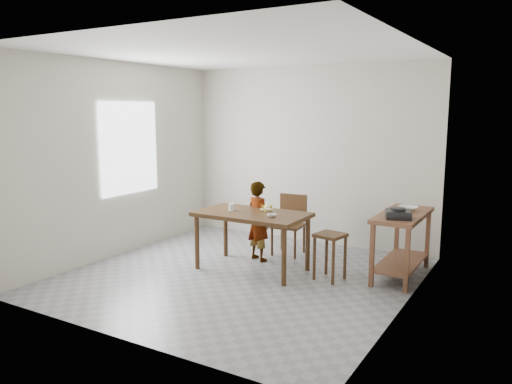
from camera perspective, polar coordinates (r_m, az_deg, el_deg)
The scene contains 17 objects.
floor at distance 6.28m, azimuth -1.87°, elevation -9.73°, with size 4.00×4.00×0.04m, color gray.
ceiling at distance 5.98m, azimuth -2.02°, elevation 15.93°, with size 4.00×4.00×0.04m, color white.
wall_back at distance 7.75m, azimuth 6.09°, elevation 4.24°, with size 4.00×0.04×2.70m, color beige.
wall_front at distance 4.42m, azimuth -16.08°, elevation 0.08°, with size 4.00×0.04×2.70m, color beige.
wall_left at distance 7.26m, azimuth -15.57°, elevation 3.60°, with size 0.04×4.00×2.70m, color beige.
wall_right at distance 5.19m, azimuth 17.25°, elevation 1.36°, with size 0.04×4.00×2.70m, color beige.
window_pane at distance 7.35m, azimuth -14.23°, elevation 4.90°, with size 0.02×1.10×1.30m, color white.
dining_table at distance 6.41m, azimuth -0.45°, elevation -5.64°, with size 1.40×0.80×0.75m, color #3D2613, non-canonical shape.
prep_counter at distance 6.40m, azimuth 16.29°, elevation -5.82°, with size 0.50×1.20×0.80m, color brown, non-canonical shape.
child at distance 6.78m, azimuth 0.28°, elevation -3.33°, with size 0.40×0.26×1.09m, color white.
dining_chair at distance 7.09m, azimuth 3.71°, elevation -3.82°, with size 0.41×0.41×0.84m, color #3D2613, non-canonical shape.
stool at distance 6.14m, azimuth 8.42°, elevation -7.31°, with size 0.32×0.32×0.57m, color #3D2613, non-canonical shape.
glass_tumbler at distance 6.44m, azimuth -2.82°, elevation -1.75°, with size 0.07×0.07×0.09m, color white.
small_bowl at distance 6.08m, azimuth 1.80°, elevation -2.67°, with size 0.12×0.12×0.04m, color silver.
banana at distance 6.37m, azimuth 1.23°, elevation -1.98°, with size 0.19×0.13×0.07m, color #F2D94F, non-canonical shape.
serving_bowl at distance 6.46m, azimuth 16.95°, elevation -1.82°, with size 0.24×0.24×0.06m, color silver.
gas_burner at distance 5.98m, azimuth 15.94°, elevation -2.47°, with size 0.28×0.28×0.09m, color black.
Camera 1 is at (3.18, -5.02, 2.03)m, focal length 35.00 mm.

